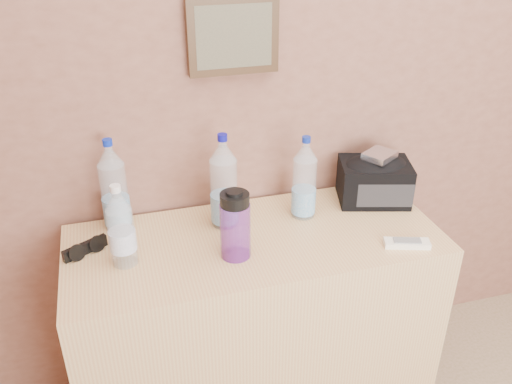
{
  "coord_description": "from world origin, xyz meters",
  "views": [
    {
      "loc": [
        -0.88,
        0.26,
        1.79
      ],
      "look_at": [
        -0.46,
        1.71,
        0.97
      ],
      "focal_mm": 38.0,
      "sensor_mm": 36.0,
      "label": 1
    }
  ],
  "objects_px": {
    "pet_small": "(121,230)",
    "pet_large_c": "(304,182)",
    "pet_large_a": "(114,189)",
    "nalgene_bottle": "(235,225)",
    "pet_large_b": "(224,186)",
    "ac_remote": "(407,243)",
    "foil_packet": "(380,155)",
    "dresser": "(255,326)",
    "toiletry_bag": "(374,179)",
    "sunglasses": "(85,248)"
  },
  "relations": [
    {
      "from": "pet_large_c",
      "to": "toiletry_bag",
      "type": "distance_m",
      "value": 0.3
    },
    {
      "from": "pet_small",
      "to": "pet_large_c",
      "type": "bearing_deg",
      "value": 10.55
    },
    {
      "from": "dresser",
      "to": "pet_large_a",
      "type": "bearing_deg",
      "value": 154.89
    },
    {
      "from": "nalgene_bottle",
      "to": "pet_large_c",
      "type": "bearing_deg",
      "value": 30.88
    },
    {
      "from": "pet_small",
      "to": "foil_packet",
      "type": "relative_size",
      "value": 2.5
    },
    {
      "from": "pet_large_a",
      "to": "pet_small",
      "type": "bearing_deg",
      "value": -88.5
    },
    {
      "from": "pet_large_a",
      "to": "pet_small",
      "type": "height_order",
      "value": "pet_large_a"
    },
    {
      "from": "nalgene_bottle",
      "to": "foil_packet",
      "type": "distance_m",
      "value": 0.63
    },
    {
      "from": "foil_packet",
      "to": "pet_large_c",
      "type": "bearing_deg",
      "value": -174.22
    },
    {
      "from": "nalgene_bottle",
      "to": "toiletry_bag",
      "type": "relative_size",
      "value": 0.92
    },
    {
      "from": "dresser",
      "to": "pet_large_a",
      "type": "height_order",
      "value": "pet_large_a"
    },
    {
      "from": "toiletry_bag",
      "to": "ac_remote",
      "type": "bearing_deg",
      "value": -80.04
    },
    {
      "from": "nalgene_bottle",
      "to": "ac_remote",
      "type": "distance_m",
      "value": 0.57
    },
    {
      "from": "foil_packet",
      "to": "nalgene_bottle",
      "type": "bearing_deg",
      "value": -160.87
    },
    {
      "from": "nalgene_bottle",
      "to": "ac_remote",
      "type": "height_order",
      "value": "nalgene_bottle"
    },
    {
      "from": "dresser",
      "to": "sunglasses",
      "type": "xyz_separation_m",
      "value": [
        -0.55,
        0.07,
        0.41
      ]
    },
    {
      "from": "dresser",
      "to": "pet_large_b",
      "type": "relative_size",
      "value": 3.73
    },
    {
      "from": "pet_large_c",
      "to": "pet_small",
      "type": "xyz_separation_m",
      "value": [
        -0.63,
        -0.12,
        -0.01
      ]
    },
    {
      "from": "pet_small",
      "to": "sunglasses",
      "type": "height_order",
      "value": "pet_small"
    },
    {
      "from": "sunglasses",
      "to": "pet_large_a",
      "type": "bearing_deg",
      "value": 21.8
    },
    {
      "from": "pet_large_c",
      "to": "pet_large_b",
      "type": "bearing_deg",
      "value": 175.79
    },
    {
      "from": "dresser",
      "to": "pet_large_c",
      "type": "distance_m",
      "value": 0.57
    },
    {
      "from": "sunglasses",
      "to": "ac_remote",
      "type": "height_order",
      "value": "sunglasses"
    },
    {
      "from": "pet_large_b",
      "to": "nalgene_bottle",
      "type": "height_order",
      "value": "pet_large_b"
    },
    {
      "from": "pet_large_b",
      "to": "foil_packet",
      "type": "xyz_separation_m",
      "value": [
        0.58,
        0.01,
        0.03
      ]
    },
    {
      "from": "pet_large_b",
      "to": "ac_remote",
      "type": "relative_size",
      "value": 2.28
    },
    {
      "from": "dresser",
      "to": "toiletry_bag",
      "type": "xyz_separation_m",
      "value": [
        0.5,
        0.13,
        0.48
      ]
    },
    {
      "from": "pet_large_a",
      "to": "pet_large_c",
      "type": "xyz_separation_m",
      "value": [
        0.64,
        -0.11,
        -0.01
      ]
    },
    {
      "from": "nalgene_bottle",
      "to": "foil_packet",
      "type": "bearing_deg",
      "value": 19.13
    },
    {
      "from": "ac_remote",
      "to": "foil_packet",
      "type": "height_order",
      "value": "foil_packet"
    },
    {
      "from": "ac_remote",
      "to": "toiletry_bag",
      "type": "relative_size",
      "value": 0.58
    },
    {
      "from": "nalgene_bottle",
      "to": "ac_remote",
      "type": "relative_size",
      "value": 1.58
    },
    {
      "from": "pet_small",
      "to": "nalgene_bottle",
      "type": "xyz_separation_m",
      "value": [
        0.34,
        -0.06,
        -0.01
      ]
    },
    {
      "from": "pet_large_a",
      "to": "dresser",
      "type": "bearing_deg",
      "value": -25.11
    },
    {
      "from": "dresser",
      "to": "pet_large_c",
      "type": "xyz_separation_m",
      "value": [
        0.21,
        0.1,
        0.53
      ]
    },
    {
      "from": "pet_large_a",
      "to": "pet_large_c",
      "type": "distance_m",
      "value": 0.65
    },
    {
      "from": "pet_small",
      "to": "toiletry_bag",
      "type": "xyz_separation_m",
      "value": [
        0.93,
        0.15,
        -0.03
      ]
    },
    {
      "from": "pet_small",
      "to": "toiletry_bag",
      "type": "height_order",
      "value": "pet_small"
    },
    {
      "from": "ac_remote",
      "to": "dresser",
      "type": "bearing_deg",
      "value": 176.45
    },
    {
      "from": "pet_small",
      "to": "foil_packet",
      "type": "xyz_separation_m",
      "value": [
        0.93,
        0.15,
        0.06
      ]
    },
    {
      "from": "dresser",
      "to": "toiletry_bag",
      "type": "height_order",
      "value": "toiletry_bag"
    },
    {
      "from": "pet_large_a",
      "to": "sunglasses",
      "type": "distance_m",
      "value": 0.22
    },
    {
      "from": "pet_small",
      "to": "nalgene_bottle",
      "type": "bearing_deg",
      "value": -9.51
    },
    {
      "from": "ac_remote",
      "to": "toiletry_bag",
      "type": "distance_m",
      "value": 0.32
    },
    {
      "from": "pet_large_c",
      "to": "ac_remote",
      "type": "distance_m",
      "value": 0.4
    },
    {
      "from": "pet_large_c",
      "to": "foil_packet",
      "type": "height_order",
      "value": "pet_large_c"
    },
    {
      "from": "dresser",
      "to": "pet_large_b",
      "type": "height_order",
      "value": "pet_large_b"
    },
    {
      "from": "nalgene_bottle",
      "to": "toiletry_bag",
      "type": "height_order",
      "value": "nalgene_bottle"
    },
    {
      "from": "dresser",
      "to": "pet_large_a",
      "type": "distance_m",
      "value": 0.72
    },
    {
      "from": "pet_small",
      "to": "sunglasses",
      "type": "distance_m",
      "value": 0.18
    }
  ]
}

